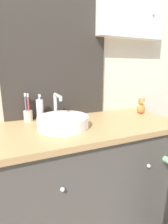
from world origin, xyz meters
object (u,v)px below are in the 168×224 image
at_px(toothbrush_holder, 28,114).
at_px(teddy_bear, 141,106).
at_px(soap_dispenser, 40,110).
at_px(sink_basin, 63,121).

relative_size(toothbrush_holder, teddy_bear, 1.54).
bearing_deg(teddy_bear, soap_dispenser, 171.63).
bearing_deg(soap_dispenser, teddy_bear, -8.37).
distance_m(sink_basin, teddy_bear, 0.70).
distance_m(sink_basin, toothbrush_holder, 0.30).
relative_size(sink_basin, teddy_bear, 2.85).
relative_size(sink_basin, toothbrush_holder, 1.85).
height_order(soap_dispenser, teddy_bear, soap_dispenser).
xyz_separation_m(toothbrush_holder, soap_dispenser, (0.08, -0.03, 0.03)).
bearing_deg(sink_basin, toothbrush_holder, 129.66).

